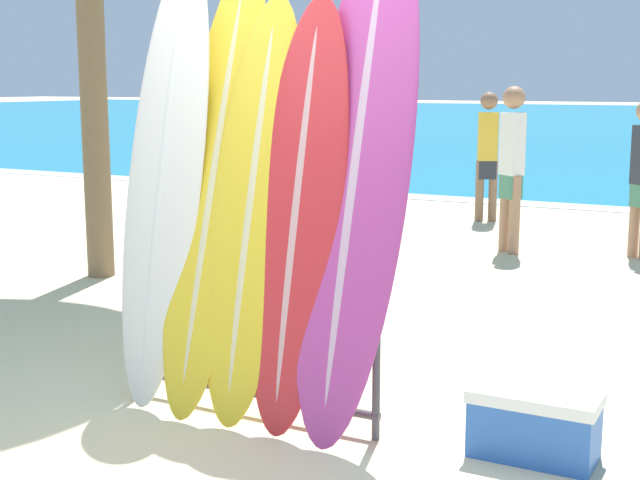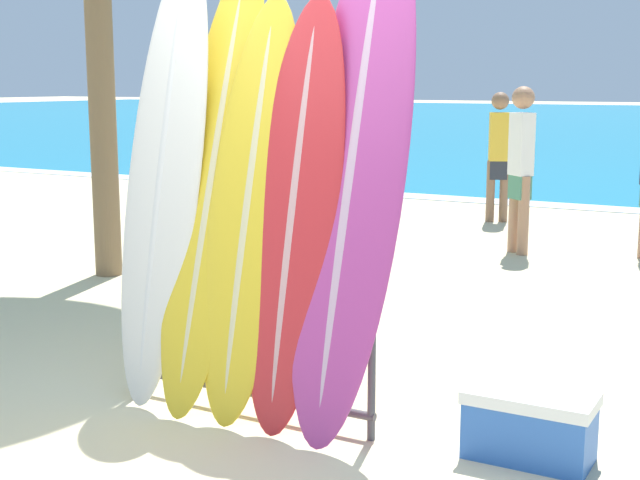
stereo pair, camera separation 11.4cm
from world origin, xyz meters
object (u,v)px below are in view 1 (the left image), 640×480
(surfboard_slot_2, at_px, (253,209))
(surfboard_slot_3, at_px, (299,214))
(person_far_left, at_px, (512,163))
(surfboard_slot_1, at_px, (215,185))
(cooler_box, at_px, (534,424))
(surfboard_rack, at_px, (250,336))
(surfboard_slot_4, at_px, (356,176))
(surfboard_slot_0, at_px, (165,177))
(person_near_water, at_px, (487,151))

(surfboard_slot_2, distance_m, surfboard_slot_3, 0.28)
(person_far_left, bearing_deg, surfboard_slot_3, -45.19)
(surfboard_slot_3, bearing_deg, surfboard_slot_1, 173.02)
(cooler_box, bearing_deg, surfboard_rack, -174.11)
(surfboard_slot_4, distance_m, person_far_left, 5.11)
(surfboard_slot_0, distance_m, surfboard_slot_1, 0.31)
(surfboard_rack, distance_m, cooler_box, 1.51)
(surfboard_slot_0, bearing_deg, surfboard_slot_3, -1.98)
(surfboard_slot_1, relative_size, cooler_box, 4.06)
(person_near_water, bearing_deg, surfboard_slot_0, -113.60)
(surfboard_rack, xyz_separation_m, surfboard_slot_2, (0.01, 0.04, 0.67))
(surfboard_slot_1, distance_m, person_near_water, 7.07)
(surfboard_slot_1, xyz_separation_m, surfboard_slot_4, (0.83, 0.01, 0.09))
(surfboard_slot_0, height_order, surfboard_slot_1, surfboard_slot_0)
(surfboard_slot_3, bearing_deg, surfboard_rack, -173.32)
(surfboard_slot_1, bearing_deg, surfboard_slot_0, -172.78)
(surfboard_slot_1, bearing_deg, surfboard_slot_3, -6.98)
(surfboard_slot_4, height_order, person_far_left, surfboard_slot_4)
(surfboard_slot_0, height_order, surfboard_slot_2, surfboard_slot_0)
(cooler_box, bearing_deg, surfboard_slot_2, -175.68)
(cooler_box, bearing_deg, surfboard_slot_1, -178.29)
(surfboard_slot_0, relative_size, surfboard_slot_2, 1.12)
(surfboard_slot_3, bearing_deg, surfboard_slot_0, 178.02)
(surfboard_slot_3, xyz_separation_m, surfboard_slot_4, (0.28, 0.08, 0.20))
(surfboard_slot_0, relative_size, person_near_water, 1.52)
(person_far_left, bearing_deg, surfboard_slot_0, -54.72)
(surfboard_slot_3, height_order, person_near_water, surfboard_slot_3)
(surfboard_slot_0, bearing_deg, surfboard_slot_4, 2.53)
(surfboard_slot_0, relative_size, person_far_left, 1.45)
(surfboard_slot_1, xyz_separation_m, person_far_left, (0.21, 5.07, -0.28))
(surfboard_slot_3, xyz_separation_m, person_far_left, (-0.34, 5.14, -0.17))
(surfboard_slot_4, bearing_deg, surfboard_slot_1, -179.17)
(surfboard_slot_1, distance_m, person_far_left, 5.08)
(surfboard_rack, height_order, surfboard_slot_0, surfboard_slot_0)
(surfboard_rack, bearing_deg, surfboard_slot_0, 173.79)
(surfboard_slot_0, bearing_deg, cooler_box, 2.52)
(surfboard_slot_2, height_order, person_far_left, surfboard_slot_2)
(surfboard_slot_2, bearing_deg, surfboard_rack, -97.42)
(surfboard_slot_0, relative_size, surfboard_slot_1, 1.03)
(surfboard_slot_0, xyz_separation_m, surfboard_slot_3, (0.85, -0.03, -0.14))
(surfboard_rack, bearing_deg, person_far_left, 90.66)
(surfboard_slot_2, relative_size, cooler_box, 3.71)
(surfboard_slot_1, height_order, person_near_water, surfboard_slot_1)
(surfboard_slot_2, xyz_separation_m, surfboard_slot_4, (0.56, 0.07, 0.19))
(person_near_water, height_order, person_far_left, person_far_left)
(surfboard_rack, xyz_separation_m, surfboard_slot_3, (0.28, 0.03, 0.67))
(surfboard_rack, distance_m, surfboard_slot_2, 0.67)
(surfboard_slot_1, xyz_separation_m, surfboard_slot_3, (0.55, -0.07, -0.11))
(surfboard_slot_4, bearing_deg, cooler_box, 2.50)
(surfboard_slot_1, relative_size, surfboard_slot_3, 1.10)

